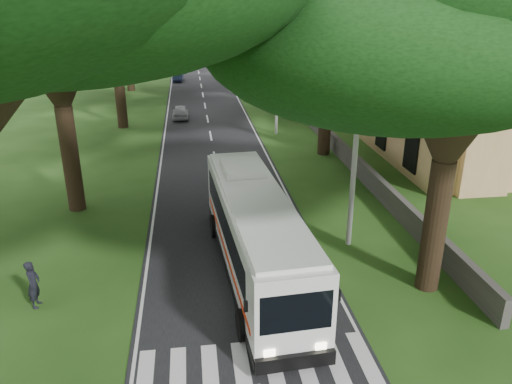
{
  "coord_description": "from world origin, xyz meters",
  "views": [
    {
      "loc": [
        -1.64,
        -14.22,
        11.04
      ],
      "look_at": [
        1.32,
        7.67,
        2.2
      ],
      "focal_mm": 35.0,
      "sensor_mm": 36.0,
      "label": 1
    }
  ],
  "objects_px": {
    "pole_near": "(355,160)",
    "pedestrian": "(33,284)",
    "church": "(448,80)",
    "distant_car_b": "(178,76)",
    "pole_far": "(248,55)",
    "distant_car_a": "(181,112)",
    "pole_mid": "(277,84)",
    "coach_bus": "(256,232)"
  },
  "relations": [
    {
      "from": "church",
      "to": "coach_bus",
      "type": "relative_size",
      "value": 1.95
    },
    {
      "from": "church",
      "to": "coach_bus",
      "type": "bearing_deg",
      "value": -134.09
    },
    {
      "from": "pole_near",
      "to": "distant_car_b",
      "type": "height_order",
      "value": "pole_near"
    },
    {
      "from": "coach_bus",
      "to": "distant_car_a",
      "type": "relative_size",
      "value": 3.32
    },
    {
      "from": "pole_far",
      "to": "distant_car_a",
      "type": "xyz_separation_m",
      "value": [
        -7.96,
        -13.44,
        -3.52
      ]
    },
    {
      "from": "pole_near",
      "to": "pole_far",
      "type": "distance_m",
      "value": 40.0
    },
    {
      "from": "church",
      "to": "pedestrian",
      "type": "bearing_deg",
      "value": -143.65
    },
    {
      "from": "distant_car_a",
      "to": "distant_car_b",
      "type": "xyz_separation_m",
      "value": [
        -0.48,
        21.84,
        -0.03
      ]
    },
    {
      "from": "church",
      "to": "pole_near",
      "type": "xyz_separation_m",
      "value": [
        -12.36,
        -15.55,
        -0.73
      ]
    },
    {
      "from": "pole_mid",
      "to": "distant_car_a",
      "type": "distance_m",
      "value": 10.9
    },
    {
      "from": "pole_mid",
      "to": "coach_bus",
      "type": "bearing_deg",
      "value": -102.03
    },
    {
      "from": "pole_far",
      "to": "distant_car_a",
      "type": "distance_m",
      "value": 16.01
    },
    {
      "from": "church",
      "to": "pole_far",
      "type": "relative_size",
      "value": 3.0
    },
    {
      "from": "pole_near",
      "to": "pole_mid",
      "type": "height_order",
      "value": "same"
    },
    {
      "from": "pole_near",
      "to": "distant_car_a",
      "type": "bearing_deg",
      "value": 106.69
    },
    {
      "from": "coach_bus",
      "to": "pedestrian",
      "type": "relative_size",
      "value": 6.51
    },
    {
      "from": "pole_near",
      "to": "pedestrian",
      "type": "distance_m",
      "value": 14.01
    },
    {
      "from": "church",
      "to": "pole_near",
      "type": "bearing_deg",
      "value": -128.5
    },
    {
      "from": "pole_near",
      "to": "distant_car_b",
      "type": "distance_m",
      "value": 49.26
    },
    {
      "from": "distant_car_a",
      "to": "pole_near",
      "type": "bearing_deg",
      "value": 107.84
    },
    {
      "from": "distant_car_a",
      "to": "pedestrian",
      "type": "distance_m",
      "value": 30.31
    },
    {
      "from": "pole_near",
      "to": "coach_bus",
      "type": "distance_m",
      "value": 5.61
    },
    {
      "from": "pole_near",
      "to": "distant_car_b",
      "type": "bearing_deg",
      "value": 99.9
    },
    {
      "from": "distant_car_b",
      "to": "pedestrian",
      "type": "xyz_separation_m",
      "value": [
        -4.78,
        -51.69,
        0.31
      ]
    },
    {
      "from": "church",
      "to": "distant_car_a",
      "type": "relative_size",
      "value": 6.46
    },
    {
      "from": "church",
      "to": "distant_car_a",
      "type": "xyz_separation_m",
      "value": [
        -20.33,
        11.02,
        -4.25
      ]
    },
    {
      "from": "distant_car_a",
      "to": "pedestrian",
      "type": "xyz_separation_m",
      "value": [
        -5.27,
        -29.85,
        0.28
      ]
    },
    {
      "from": "pole_far",
      "to": "coach_bus",
      "type": "relative_size",
      "value": 0.65
    },
    {
      "from": "coach_bus",
      "to": "distant_car_a",
      "type": "height_order",
      "value": "coach_bus"
    },
    {
      "from": "church",
      "to": "distant_car_a",
      "type": "distance_m",
      "value": 23.51
    },
    {
      "from": "distant_car_a",
      "to": "pedestrian",
      "type": "relative_size",
      "value": 1.96
    },
    {
      "from": "distant_car_a",
      "to": "church",
      "type": "bearing_deg",
      "value": 152.69
    },
    {
      "from": "church",
      "to": "distant_car_b",
      "type": "relative_size",
      "value": 6.54
    },
    {
      "from": "pole_near",
      "to": "pedestrian",
      "type": "height_order",
      "value": "pole_near"
    },
    {
      "from": "pole_far",
      "to": "church",
      "type": "bearing_deg",
      "value": -63.18
    },
    {
      "from": "pole_far",
      "to": "distant_car_a",
      "type": "relative_size",
      "value": 2.15
    },
    {
      "from": "distant_car_a",
      "to": "pedestrian",
      "type": "height_order",
      "value": "pedestrian"
    },
    {
      "from": "distant_car_a",
      "to": "pole_mid",
      "type": "bearing_deg",
      "value": 141.66
    },
    {
      "from": "coach_bus",
      "to": "pedestrian",
      "type": "height_order",
      "value": "coach_bus"
    },
    {
      "from": "pole_near",
      "to": "pedestrian",
      "type": "bearing_deg",
      "value": -166.05
    },
    {
      "from": "church",
      "to": "distant_car_b",
      "type": "distance_m",
      "value": 39.13
    },
    {
      "from": "pole_far",
      "to": "distant_car_b",
      "type": "bearing_deg",
      "value": 135.16
    }
  ]
}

